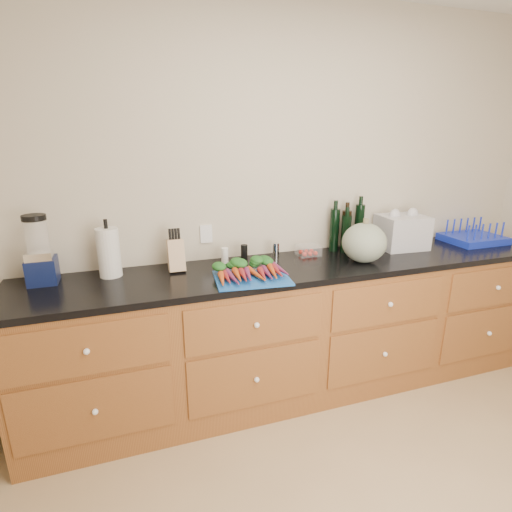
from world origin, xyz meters
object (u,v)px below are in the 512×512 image
object	(u,v)px
cutting_board	(252,278)
paper_towel	(109,253)
carrots	(250,271)
squash	(364,243)
dish_rack	(473,237)
knife_block	(176,255)
tomato_box	(308,250)
blender_appliance	(40,254)

from	to	relation	value
cutting_board	paper_towel	xyz separation A→B (m)	(-0.79, 0.32, 0.14)
carrots	squash	distance (m)	0.81
paper_towel	dish_rack	world-z (taller)	paper_towel
knife_block	dish_rack	world-z (taller)	knife_block
knife_block	tomato_box	distance (m)	0.92
blender_appliance	tomato_box	bearing A→B (deg)	0.41
squash	knife_block	xyz separation A→B (m)	(-1.21, 0.22, -0.03)
tomato_box	dish_rack	size ratio (longest dim) A/B	0.37
squash	tomato_box	size ratio (longest dim) A/B	1.88
knife_block	dish_rack	size ratio (longest dim) A/B	0.47
paper_towel	blender_appliance	bearing A→B (deg)	-179.66
knife_block	dish_rack	distance (m)	2.31
cutting_board	dish_rack	distance (m)	1.93
cutting_board	knife_block	size ratio (longest dim) A/B	2.19
knife_block	blender_appliance	bearing A→B (deg)	178.64
cutting_board	carrots	bearing A→B (deg)	90.00
squash	knife_block	distance (m)	1.23
carrots	blender_appliance	bearing A→B (deg)	166.42
tomato_box	carrots	bearing A→B (deg)	-150.98
knife_block	carrots	bearing A→B (deg)	-33.16
dish_rack	carrots	bearing A→B (deg)	-174.01
paper_towel	knife_block	xyz separation A→B (m)	(0.39, -0.02, -0.05)
carrots	knife_block	bearing A→B (deg)	146.84
squash	blender_appliance	xyz separation A→B (m)	(-1.96, 0.24, 0.04)
cutting_board	squash	world-z (taller)	squash
carrots	knife_block	xyz separation A→B (m)	(-0.40, 0.26, 0.06)
cutting_board	dish_rack	size ratio (longest dim) A/B	1.02
squash	tomato_box	distance (m)	0.39
carrots	paper_towel	xyz separation A→B (m)	(-0.79, 0.28, 0.11)
blender_appliance	paper_towel	world-z (taller)	blender_appliance
tomato_box	squash	bearing A→B (deg)	-41.53
blender_appliance	paper_towel	size ratio (longest dim) A/B	1.35
carrots	tomato_box	size ratio (longest dim) A/B	2.65
knife_block	tomato_box	bearing A→B (deg)	1.86
paper_towel	cutting_board	bearing A→B (deg)	-22.11
blender_appliance	knife_block	world-z (taller)	blender_appliance
squash	dish_rack	world-z (taller)	squash
carrots	tomato_box	world-z (taller)	tomato_box
cutting_board	dish_rack	bearing A→B (deg)	7.16
knife_block	tomato_box	xyz separation A→B (m)	(0.92, 0.03, -0.06)
cutting_board	paper_towel	size ratio (longest dim) A/B	1.47
squash	carrots	bearing A→B (deg)	-177.20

